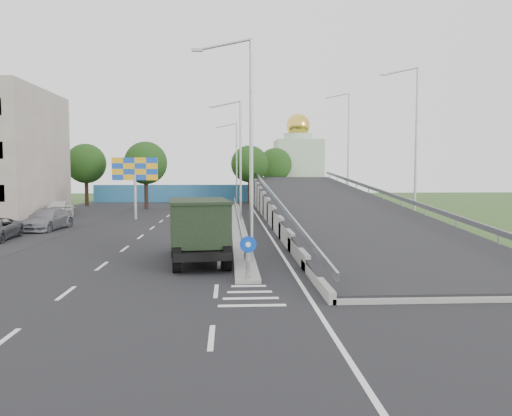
{
  "coord_description": "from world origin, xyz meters",
  "views": [
    {
      "loc": [
        -0.74,
        -16.71,
        4.36
      ],
      "look_at": [
        0.84,
        11.91,
        2.2
      ],
      "focal_mm": 35.0,
      "sensor_mm": 36.0,
      "label": 1
    }
  ],
  "objects": [
    {
      "name": "sign_bollard",
      "position": [
        0.0,
        2.17,
        1.03
      ],
      "size": [
        0.64,
        0.23,
        1.67
      ],
      "color": "black",
      "rests_on": "median"
    },
    {
      "name": "overpass_ramp",
      "position": [
        7.5,
        24.0,
        1.75
      ],
      "size": [
        10.0,
        50.0,
        3.5
      ],
      "color": "gray",
      "rests_on": "ground"
    },
    {
      "name": "church",
      "position": [
        10.0,
        60.0,
        5.31
      ],
      "size": [
        7.0,
        7.0,
        13.8
      ],
      "color": "#B2CCAD",
      "rests_on": "ground"
    },
    {
      "name": "tree_median_far",
      "position": [
        2.0,
        48.0,
        5.18
      ],
      "size": [
        4.8,
        4.8,
        7.6
      ],
      "color": "black",
      "rests_on": "ground"
    },
    {
      "name": "tree_left_far",
      "position": [
        -18.0,
        45.0,
        5.18
      ],
      "size": [
        4.8,
        4.8,
        7.6
      ],
      "color": "black",
      "rests_on": "ground"
    },
    {
      "name": "parked_car_e",
      "position": [
        -16.2,
        29.45,
        0.84
      ],
      "size": [
        2.48,
        5.12,
        1.68
      ],
      "primitive_type": "imported",
      "rotation": [
        0.0,
        0.0,
        0.1
      ],
      "color": "silver",
      "rests_on": "ground"
    },
    {
      "name": "parked_car_d",
      "position": [
        -14.04,
        20.43,
        0.79
      ],
      "size": [
        2.84,
        5.64,
        1.57
      ],
      "primitive_type": "imported",
      "rotation": [
        0.0,
        0.0,
        -0.12
      ],
      "color": "gray",
      "rests_on": "ground"
    },
    {
      "name": "blue_wall",
      "position": [
        -4.0,
        52.0,
        1.2
      ],
      "size": [
        30.0,
        0.5,
        2.4
      ],
      "primitive_type": "cube",
      "color": "teal",
      "rests_on": "ground"
    },
    {
      "name": "dump_truck",
      "position": [
        -2.22,
        7.24,
        1.67
      ],
      "size": [
        3.33,
        7.09,
        3.02
      ],
      "rotation": [
        0.0,
        0.0,
        0.12
      ],
      "color": "black",
      "rests_on": "ground"
    },
    {
      "name": "ground",
      "position": [
        0.0,
        0.0,
        0.0
      ],
      "size": [
        160.0,
        160.0,
        0.0
      ],
      "primitive_type": "plane",
      "color": "#2D4C1E",
      "rests_on": "ground"
    },
    {
      "name": "lamp_post_mid",
      "position": [
        0.11,
        26.0,
        5.81
      ],
      "size": [
        2.74,
        0.18,
        10.08
      ],
      "color": "#B2B5B7",
      "rests_on": "median"
    },
    {
      "name": "tree_ramp_far",
      "position": [
        6.0,
        55.0,
        5.18
      ],
      "size": [
        4.8,
        4.8,
        7.6
      ],
      "color": "black",
      "rests_on": "ground"
    },
    {
      "name": "lamp_post_far",
      "position": [
        0.11,
        46.0,
        5.81
      ],
      "size": [
        2.74,
        0.18,
        10.08
      ],
      "color": "#B2B5B7",
      "rests_on": "median"
    },
    {
      "name": "median_guardrail",
      "position": [
        0.0,
        24.0,
        0.75
      ],
      "size": [
        0.09,
        44.0,
        0.71
      ],
      "color": "gray",
      "rests_on": "median"
    },
    {
      "name": "median",
      "position": [
        0.0,
        24.0,
        0.1
      ],
      "size": [
        1.0,
        44.0,
        0.2
      ],
      "primitive_type": "cube",
      "color": "gray",
      "rests_on": "ground"
    },
    {
      "name": "road_surface",
      "position": [
        -3.0,
        20.0,
        0.0
      ],
      "size": [
        26.0,
        90.0,
        0.04
      ],
      "primitive_type": "cube",
      "color": "black",
      "rests_on": "ground"
    },
    {
      "name": "lamp_post_near",
      "position": [
        0.11,
        6.0,
        5.81
      ],
      "size": [
        2.74,
        0.18,
        10.08
      ],
      "color": "#B2B5B7",
      "rests_on": "median"
    },
    {
      "name": "billboard",
      "position": [
        -9.0,
        28.0,
        4.19
      ],
      "size": [
        4.0,
        0.24,
        5.5
      ],
      "color": "#B2B5B7",
      "rests_on": "ground"
    },
    {
      "name": "parking_strip",
      "position": [
        -16.0,
        20.0,
        0.0
      ],
      "size": [
        8.0,
        90.0,
        0.05
      ],
      "primitive_type": "cube",
      "color": "black",
      "rests_on": "ground"
    },
    {
      "name": "tree_left_mid",
      "position": [
        -10.0,
        40.0,
        5.18
      ],
      "size": [
        4.8,
        4.8,
        7.6
      ],
      "color": "black",
      "rests_on": "ground"
    }
  ]
}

